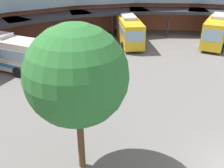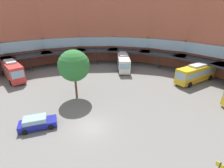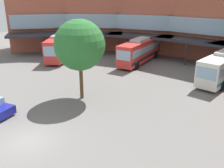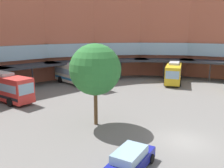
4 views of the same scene
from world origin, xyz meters
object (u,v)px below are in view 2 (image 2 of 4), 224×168
Objects in this scene: bus_0 at (123,61)px; parked_car at (37,123)px; plaza_tree at (74,66)px; bus_3 at (72,61)px; bus_2 at (12,70)px; bus_4 at (196,73)px.

parked_car is (-5.57, -26.06, -1.13)m from bus_0.
plaza_tree is (1.17, 8.56, 4.76)m from parked_car.
bus_3 is at bearing -88.27° from bus_0.
parked_car is (15.42, -12.83, -1.27)m from bus_2.
bus_4 is 29.90m from parked_car.
bus_3 reaches higher than bus_0.
plaza_tree is (16.59, -4.27, 3.49)m from bus_2.
bus_2 is (-20.99, -13.23, 0.14)m from bus_0.
plaza_tree is at bearing 2.02° from bus_3.
parked_car is (-21.52, -20.73, -1.11)m from bus_4.
bus_0 reaches higher than bus_4.
bus_4 is 1.91× the size of parked_car.
bus_4 is (15.95, -5.32, -0.02)m from bus_0.
bus_4 is 23.99m from plaza_tree.
bus_4 is at bearing 10.98° from parked_car.
bus_3 is 2.35× the size of parked_car.
bus_0 is at bearing -64.87° from bus_4.
plaza_tree reaches higher than parked_car.
bus_2 is 0.89× the size of bus_3.
bus_0 is 18.40m from plaza_tree.
parked_car is at bearing -97.78° from plaza_tree.
bus_4 is at bearing 56.50° from bus_0.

